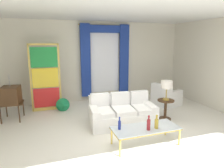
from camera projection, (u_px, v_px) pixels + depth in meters
name	position (u px, v px, depth m)	size (l,w,h in m)	color
ground_plane	(121.00, 131.00, 5.06)	(16.00, 16.00, 0.00)	silver
wall_rear	(93.00, 62.00, 7.58)	(8.00, 0.12, 3.00)	silver
wall_right	(219.00, 65.00, 6.44)	(0.12, 7.00, 3.00)	silver
ceiling_slab	(111.00, 12.00, 5.17)	(8.00, 7.60, 0.04)	white
curtained_window	(105.00, 55.00, 7.52)	(2.00, 0.17, 2.70)	white
couch_white_long	(121.00, 113.00, 5.47)	(1.83, 1.07, 0.86)	white
coffee_table	(146.00, 129.00, 4.30)	(1.48, 0.60, 0.41)	silver
bottle_blue_decanter	(149.00, 124.00, 4.15)	(0.07, 0.07, 0.33)	maroon
bottle_crystal_tall	(157.00, 123.00, 4.23)	(0.08, 0.08, 0.31)	gold
bottle_amber_squat	(119.00, 124.00, 4.19)	(0.06, 0.06, 0.28)	navy
vintage_tv	(11.00, 96.00, 5.64)	(0.62, 0.64, 1.35)	#472D19
armchair_white	(165.00, 97.00, 7.07)	(1.02, 1.01, 0.80)	white
stained_glass_divider	(46.00, 79.00, 6.39)	(0.95, 0.05, 2.20)	gold
peacock_figurine	(63.00, 105.00, 6.41)	(0.44, 0.60, 0.50)	beige
round_side_table	(165.00, 108.00, 5.75)	(0.48, 0.48, 0.59)	#472D19
table_lamp_brass	(167.00, 85.00, 5.61)	(0.32, 0.32, 0.57)	#B29338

